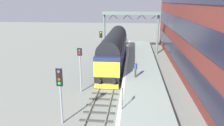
% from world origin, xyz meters
% --- Properties ---
extents(ground_plane, '(140.00, 140.00, 0.00)m').
position_xyz_m(ground_plane, '(0.00, 0.00, 0.00)').
color(ground_plane, gray).
rests_on(ground_plane, ground).
extents(track_main, '(2.50, 60.00, 0.15)m').
position_xyz_m(track_main, '(0.00, 0.00, 0.05)').
color(track_main, gray).
rests_on(track_main, ground).
extents(station_platform, '(4.00, 44.00, 1.01)m').
position_xyz_m(station_platform, '(3.60, 0.00, 0.50)').
color(station_platform, '#96A79B').
rests_on(station_platform, ground).
extents(station_building, '(5.06, 40.55, 11.03)m').
position_xyz_m(station_building, '(10.54, 5.60, 5.52)').
color(station_building, brown).
rests_on(station_building, ground).
extents(diesel_locomotive, '(2.74, 17.55, 4.68)m').
position_xyz_m(diesel_locomotive, '(0.00, 7.43, 2.48)').
color(diesel_locomotive, black).
rests_on(diesel_locomotive, ground).
extents(signal_post_near, '(0.44, 0.22, 4.19)m').
position_xyz_m(signal_post_near, '(-2.40, -8.14, 2.74)').
color(signal_post_near, gray).
rests_on(signal_post_near, ground).
extents(signal_post_mid, '(0.44, 0.22, 4.37)m').
position_xyz_m(signal_post_mid, '(-2.40, -2.17, 2.73)').
color(signal_post_mid, gray).
rests_on(signal_post_mid, ground).
extents(signal_post_far, '(0.44, 0.22, 4.20)m').
position_xyz_m(signal_post_far, '(-2.40, 11.44, 2.71)').
color(signal_post_far, gray).
rests_on(signal_post_far, ground).
extents(platform_number_sign, '(0.10, 0.44, 1.64)m').
position_xyz_m(platform_number_sign, '(1.89, -7.47, 2.11)').
color(platform_number_sign, slate).
rests_on(platform_number_sign, station_platform).
extents(waiting_passenger, '(0.40, 0.50, 1.64)m').
position_xyz_m(waiting_passenger, '(2.88, -0.13, 1.99)').
color(waiting_passenger, '#342E33').
rests_on(waiting_passenger, station_platform).
extents(overhead_footbridge, '(9.30, 2.00, 6.99)m').
position_xyz_m(overhead_footbridge, '(2.05, 15.34, 6.20)').
color(overhead_footbridge, slate).
rests_on(overhead_footbridge, ground).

